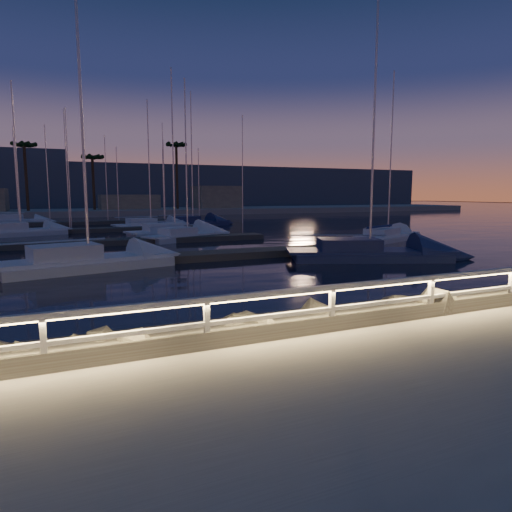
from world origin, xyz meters
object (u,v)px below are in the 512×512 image
object	(u,v)px
sailboat_b	(84,261)
sailboat_c	(186,235)
sailboat_l	(191,222)
sailboat_k	(149,225)
sailboat_m	(17,220)
sailboat_j	(19,231)
sailboat_d	(365,252)
sailboat_h	(386,236)
sailboat_g	(172,232)
guard_rail	(291,302)

from	to	relation	value
sailboat_b	sailboat_c	distance (m)	14.47
sailboat_l	sailboat_k	bearing A→B (deg)	-175.98
sailboat_l	sailboat_m	bearing A→B (deg)	128.84
sailboat_c	sailboat_m	size ratio (longest dim) A/B	1.07
sailboat_j	sailboat_m	bearing A→B (deg)	76.75
sailboat_d	sailboat_h	distance (m)	11.36
sailboat_b	sailboat_d	world-z (taller)	sailboat_d
sailboat_d	sailboat_k	world-z (taller)	sailboat_d
sailboat_c	sailboat_h	distance (m)	15.96
sailboat_c	sailboat_g	bearing A→B (deg)	70.68
sailboat_g	sailboat_l	distance (m)	12.62
sailboat_m	guard_rail	bearing A→B (deg)	-72.44
sailboat_d	sailboat_g	bearing A→B (deg)	132.44
sailboat_g	sailboat_k	bearing A→B (deg)	81.09
sailboat_j	sailboat_c	bearing A→B (deg)	-55.11
sailboat_h	sailboat_m	distance (m)	44.85
sailboat_g	sailboat_m	size ratio (longest dim) A/B	1.21
sailboat_c	sailboat_j	bearing A→B (deg)	119.72
sailboat_l	sailboat_b	bearing A→B (deg)	-131.71
sailboat_m	sailboat_l	bearing A→B (deg)	-26.73
sailboat_b	sailboat_j	distance (m)	21.97
guard_rail	sailboat_m	xyz separation A→B (m)	(-8.53, 55.03, -0.94)
sailboat_l	sailboat_m	size ratio (longest dim) A/B	1.28
sailboat_b	sailboat_c	bearing A→B (deg)	42.48
sailboat_c	sailboat_k	size ratio (longest dim) A/B	0.94
sailboat_b	sailboat_j	bearing A→B (deg)	88.28
sailboat_h	sailboat_j	world-z (taller)	sailboat_j
sailboat_b	sailboat_l	size ratio (longest dim) A/B	0.97
sailboat_g	sailboat_l	bearing A→B (deg)	56.95
sailboat_h	sailboat_c	bearing A→B (deg)	131.44
sailboat_d	sailboat_l	bearing A→B (deg)	115.68
sailboat_j	sailboat_l	size ratio (longest dim) A/B	0.89
sailboat_b	sailboat_d	bearing A→B (deg)	-23.09
guard_rail	sailboat_k	bearing A→B (deg)	83.30
sailboat_c	sailboat_d	size ratio (longest dim) A/B	0.81
guard_rail	sailboat_l	size ratio (longest dim) A/B	2.94
sailboat_c	sailboat_m	world-z (taller)	sailboat_c
sailboat_d	sailboat_m	bearing A→B (deg)	137.67
sailboat_b	sailboat_k	distance (m)	26.45
guard_rail	sailboat_d	size ratio (longest dim) A/B	2.83
sailboat_k	sailboat_j	bearing A→B (deg)	-172.52
guard_rail	sailboat_k	size ratio (longest dim) A/B	3.29
sailboat_g	sailboat_m	xyz separation A→B (m)	(-13.36, 24.68, -0.01)
guard_rail	sailboat_c	distance (m)	27.20
sailboat_b	sailboat_m	xyz separation A→B (m)	(-5.18, 40.13, -0.04)
sailboat_c	sailboat_h	bearing A→B (deg)	-46.86
sailboat_b	sailboat_d	xyz separation A→B (m)	(14.67, -2.80, -0.02)
sailboat_d	sailboat_h	bearing A→B (deg)	66.96
sailboat_j	sailboat_h	bearing A→B (deg)	-48.36
sailboat_g	sailboat_l	xyz separation A→B (m)	(5.02, 11.58, -0.00)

